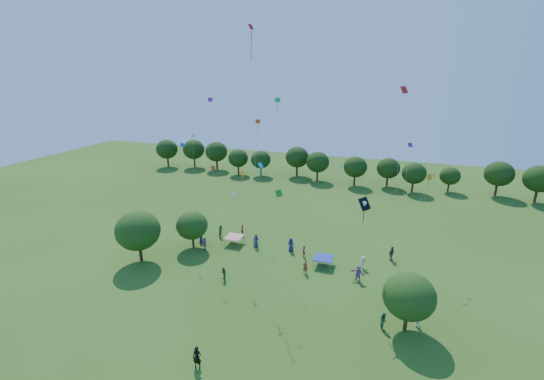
{
  "coord_description": "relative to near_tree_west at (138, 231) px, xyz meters",
  "views": [
    {
      "loc": [
        11.23,
        -19.02,
        22.42
      ],
      "look_at": [
        0.0,
        14.0,
        11.0
      ],
      "focal_mm": 24.0,
      "sensor_mm": 36.0,
      "label": 1
    }
  ],
  "objects": [
    {
      "name": "crowd_person_0",
      "position": [
        12.06,
        8.16,
        -3.26
      ],
      "size": [
        0.98,
        0.91,
        1.77
      ],
      "primitive_type": "imported",
      "rotation": [
        0.0,
        0.0,
        0.67
      ],
      "color": "navy",
      "rests_on": "ground"
    },
    {
      "name": "tent_red_stripe",
      "position": [
        8.93,
        8.03,
        -3.1
      ],
      "size": [
        2.2,
        2.2,
        1.1
      ],
      "color": "red",
      "rests_on": "ground"
    },
    {
      "name": "crowd_person_11",
      "position": [
        5.95,
        5.24,
        -3.31
      ],
      "size": [
        1.33,
        1.61,
        1.67
      ],
      "primitive_type": "imported",
      "rotation": [
        0.0,
        0.0,
        5.3
      ],
      "color": "#A7619D",
      "rests_on": "ground"
    },
    {
      "name": "small_kite_5",
      "position": [
        30.02,
        12.97,
        7.13
      ],
      "size": [
        0.81,
        6.55,
        12.8
      ],
      "color": "#7D1893"
    },
    {
      "name": "small_kite_6",
      "position": [
        3.34,
        8.3,
        7.19
      ],
      "size": [
        0.5,
        0.89,
        13.36
      ],
      "color": "silver"
    },
    {
      "name": "crowd_person_3",
      "position": [
        31.93,
        -1.96,
        -3.3
      ],
      "size": [
        0.56,
        1.13,
        1.68
      ],
      "primitive_type": "imported",
      "rotation": [
        0.0,
        0.0,
        1.63
      ],
      "color": "beige",
      "rests_on": "ground"
    },
    {
      "name": "crowd_person_13",
      "position": [
        8.83,
        11.03,
        -3.37
      ],
      "size": [
        0.67,
        0.67,
        1.55
      ],
      "primitive_type": "imported",
      "rotation": [
        0.0,
        0.0,
        5.48
      ],
      "color": "maroon",
      "rests_on": "ground"
    },
    {
      "name": "small_kite_4",
      "position": [
        21.23,
        11.17,
        3.83
      ],
      "size": [
        2.97,
        6.64,
        9.67
      ],
      "color": "blue"
    },
    {
      "name": "small_kite_8",
      "position": [
        4.64,
        10.88,
        4.28
      ],
      "size": [
        0.95,
        3.01,
        8.52
      ],
      "color": "#E84B0D"
    },
    {
      "name": "crowd_person_10",
      "position": [
        29.3,
        10.17,
        -3.2
      ],
      "size": [
        0.96,
        1.22,
        1.89
      ],
      "primitive_type": "imported",
      "rotation": [
        0.0,
        0.0,
        1.09
      ],
      "color": "#38342D",
      "rests_on": "ground"
    },
    {
      "name": "tent_blue",
      "position": [
        21.54,
        6.21,
        -3.1
      ],
      "size": [
        2.2,
        2.2,
        1.1
      ],
      "color": "#182BA1",
      "rests_on": "ground"
    },
    {
      "name": "small_kite_9",
      "position": [
        12.11,
        4.31,
        5.6
      ],
      "size": [
        0.59,
        2.75,
        10.29
      ],
      "color": "orange"
    },
    {
      "name": "crowd_person_12",
      "position": [
        16.81,
        8.53,
        -3.22
      ],
      "size": [
        0.97,
        0.63,
        1.84
      ],
      "primitive_type": "imported",
      "rotation": [
        0.0,
        0.0,
        6.12
      ],
      "color": "navy",
      "rests_on": "ground"
    },
    {
      "name": "near_tree_north",
      "position": [
        4.22,
        5.3,
        -0.92
      ],
      "size": [
        4.12,
        4.12,
        5.09
      ],
      "color": "#422B19",
      "rests_on": "ground"
    },
    {
      "name": "small_kite_1",
      "position": [
        9.9,
        14.5,
        8.91
      ],
      "size": [
        2.0,
        7.42,
        14.63
      ],
      "color": "#D74F0B"
    },
    {
      "name": "man_in_black",
      "position": [
        15.22,
        -12.81,
        -3.17
      ],
      "size": [
        0.79,
        0.57,
        1.95
      ],
      "primitive_type": "imported",
      "rotation": [
        0.0,
        0.0,
        0.15
      ],
      "color": "black",
      "rests_on": "ground"
    },
    {
      "name": "small_kite_2",
      "position": [
        32.42,
        10.97,
        4.98
      ],
      "size": [
        3.17,
        4.15,
        9.85
      ],
      "color": "orange"
    },
    {
      "name": "small_kite_12",
      "position": [
        1.81,
        8.65,
        6.53
      ],
      "size": [
        2.19,
        1.07,
        11.99
      ],
      "color": "blue"
    },
    {
      "name": "crowd_person_8",
      "position": [
        6.25,
        9.52,
        -3.26
      ],
      "size": [
        0.55,
        0.91,
        1.76
      ],
      "primitive_type": "imported",
      "rotation": [
        0.0,
        0.0,
        1.47
      ],
      "color": "#265928",
      "rests_on": "ground"
    },
    {
      "name": "near_tree_east",
      "position": [
        30.83,
        -2.88,
        -0.55
      ],
      "size": [
        4.59,
        4.59,
        5.66
      ],
      "color": "#422B19",
      "rests_on": "ground"
    },
    {
      "name": "crowd_person_6",
      "position": [
        4.46,
        6.94,
        -3.39
      ],
      "size": [
        0.84,
        0.7,
        1.49
      ],
      "primitive_type": "imported",
      "rotation": [
        0.0,
        0.0,
        2.65
      ],
      "color": "navy",
      "rests_on": "ground"
    },
    {
      "name": "crowd_person_5",
      "position": [
        25.86,
        4.16,
        -3.2
      ],
      "size": [
        1.87,
        1.18,
        1.89
      ],
      "primitive_type": "imported",
      "rotation": [
        0.0,
        0.0,
        5.94
      ],
      "color": "#9E5C9B",
      "rests_on": "ground"
    },
    {
      "name": "small_kite_11",
      "position": [
        17.58,
        -0.71,
        5.62
      ],
      "size": [
        3.82,
        1.6,
        10.01
      ],
      "color": "#238818"
    },
    {
      "name": "crowd_person_2",
      "position": [
        28.94,
        -3.22,
        -3.32
      ],
      "size": [
        0.67,
        0.9,
        1.64
      ],
      "primitive_type": "imported",
      "rotation": [
        0.0,
        0.0,
        1.89
      ],
      "color": "#296137",
      "rests_on": "ground"
    },
    {
      "name": "small_kite_10",
      "position": [
        32.05,
        10.15,
        5.45
      ],
      "size": [
        3.11,
        3.31,
        9.96
      ],
      "color": "orange"
    },
    {
      "name": "crowd_person_1",
      "position": [
        18.78,
        7.53,
        -3.37
      ],
      "size": [
        0.56,
        0.67,
        1.53
      ],
      "primitive_type": "imported",
      "rotation": [
        0.0,
        0.0,
        5.1
      ],
      "color": "maroon",
      "rests_on": "ground"
    },
    {
      "name": "small_kite_13",
      "position": [
        5.8,
        8.46,
        10.55
      ],
      "size": [
        1.49,
        0.7,
        18.02
      ],
      "color": "#96199B"
    },
    {
      "name": "small_kite_14",
      "position": [
        8.19,
        9.67,
        1.55
      ],
      "size": [
        0.74,
        4.15,
        5.38
      ],
      "color": "silver"
    },
    {
      "name": "crowd_person_9",
      "position": [
        26.16,
        7.08,
        -3.34
      ],
      "size": [
        1.0,
        1.11,
        1.6
      ],
      "primitive_type": "imported",
      "rotation": [
        0.0,
        0.0,
        0.92
      ],
      "color": "beige",
      "rests_on": "ground"
    },
    {
      "name": "small_kite_3",
      "position": [
        14.38,
        9.23,
        11.48
      ],
      "size": [
        1.11,
        2.57,
        18.11
      ],
      "color": "green"
    },
    {
      "name": "crowd_person_14",
      "position": [
        11.55,
        -0.6,
        -3.37
      ],
      "size": [
        0.82,
        0.83,
        1.53
      ],
      "primitive_type": "imported",
      "rotation": [
        0.0,
        0.0,
        5.46
      ],
      "color": "#296038",
      "rests_on": "ground"
    },
    {
      "name": "treeline",
      "position": [
        15.28,
        41.71,
        -0.05
      ],
      "size": [
        88.01,
        8.77,
        6.77
      ],
      "color": "#422B19",
      "rests_on": "ground"
    },
    {
      "name": "small_kite_0",
      "position": [
        28.69,
        -1.93,
        12.33
      ],
      "size": [
        0.9,
        1.04,
        20.01
      ],
      "color": "red"
    },
    {
      "name": "crowd_person_7",
      "position": [
        19.89,
        3.75,
        -3.37
      ],
      "size": [
        0.61,
        0.42,
        1.54
      ],
      "primitive_type": "imported",
      "rotation": [
        0.0,
        0.0,
        3.23
      ],
      "color": "maroon",
      "rests_on": "ground"
    },
    {
      "name": "near_tree_west",
      "position": [
        0.0,
        0.0,
        0.0
      ],
      "size": [
        5.32,
        5.32,
        6.54
      ],
      "color": "#422B19",
      "rests_on": "ground"
    },
    {
      "name": "small_kite_7",
      "position": [
        15.05,
        1.3,
        6.98
      ],
      "size": [
        1.34,
        3.73,
        12.01
      ],
      "color": "#0C86BC"
    },
    {
      "name": "red_high_kite",
      "position": [
        12.42,
        6.83,
        17.44
      ],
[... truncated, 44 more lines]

